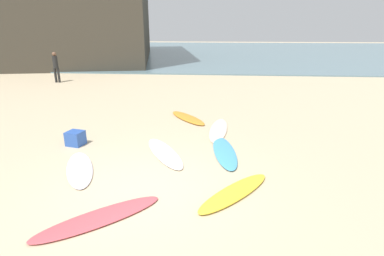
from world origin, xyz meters
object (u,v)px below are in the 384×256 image
object	(u,v)px
surfboard_3	(225,152)
surfboard_1	(80,169)
surfboard_0	(235,192)
surfboard_2	(218,130)
beach_cooler	(75,138)
surfboard_4	(188,118)
surfboard_5	(100,218)
surfboard_6	(164,153)
beachgoer_near	(56,66)

from	to	relation	value
surfboard_3	surfboard_1	bearing A→B (deg)	-167.00
surfboard_0	surfboard_1	distance (m)	3.69
surfboard_2	beach_cooler	size ratio (longest dim) A/B	5.45
surfboard_1	surfboard_4	bearing A→B (deg)	37.36
surfboard_3	surfboard_4	distance (m)	3.28
surfboard_5	beach_cooler	bearing A→B (deg)	171.10
surfboard_6	beachgoer_near	xyz separation A→B (m)	(-8.12, 9.97, 0.97)
surfboard_1	surfboard_2	world-z (taller)	surfboard_2
surfboard_2	surfboard_5	xyz separation A→B (m)	(-2.11, -4.89, -0.00)
surfboard_0	surfboard_6	distance (m)	2.58
beachgoer_near	surfboard_2	bearing A→B (deg)	-39.73
surfboard_1	surfboard_6	xyz separation A→B (m)	(1.85, 1.10, -0.00)
surfboard_3	beachgoer_near	distance (m)	13.85
surfboard_1	beachgoer_near	bearing A→B (deg)	93.87
surfboard_4	beach_cooler	distance (m)	4.05
surfboard_1	beachgoer_near	size ratio (longest dim) A/B	1.14
surfboard_2	beachgoer_near	size ratio (longest dim) A/B	1.35
surfboard_1	surfboard_2	size ratio (longest dim) A/B	0.85
surfboard_0	surfboard_2	xyz separation A→B (m)	(-0.31, 3.86, -0.00)
beachgoer_near	beach_cooler	distance (m)	11.04
surfboard_2	beachgoer_near	bearing A→B (deg)	-34.65
surfboard_4	surfboard_1	bearing A→B (deg)	-153.64
surfboard_1	surfboard_4	distance (m)	4.80
surfboard_6	beachgoer_near	distance (m)	12.90
surfboard_5	surfboard_1	bearing A→B (deg)	173.63
surfboard_3	beachgoer_near	bearing A→B (deg)	127.68
surfboard_3	beachgoer_near	world-z (taller)	beachgoer_near
surfboard_5	beachgoer_near	size ratio (longest dim) A/B	1.30
surfboard_4	beachgoer_near	world-z (taller)	beachgoer_near
surfboard_0	surfboard_3	bearing A→B (deg)	134.63
surfboard_0	surfboard_3	distance (m)	2.05
surfboard_2	beach_cooler	distance (m)	4.36
surfboard_2	surfboard_5	size ratio (longest dim) A/B	1.04
surfboard_0	surfboard_2	distance (m)	3.87
surfboard_4	beach_cooler	bearing A→B (deg)	-173.73
surfboard_0	beach_cooler	distance (m)	4.96
surfboard_6	surfboard_1	bearing A→B (deg)	2.45
surfboard_6	beach_cooler	size ratio (longest dim) A/B	5.08
surfboard_5	beach_cooler	distance (m)	3.88
surfboard_0	beachgoer_near	xyz separation A→B (m)	(-9.88, 11.86, 0.96)
surfboard_0	beachgoer_near	bearing A→B (deg)	170.01
surfboard_2	surfboard_4	distance (m)	1.64
surfboard_5	surfboard_6	bearing A→B (deg)	127.90
surfboard_0	surfboard_5	size ratio (longest dim) A/B	0.92
surfboard_6	beachgoer_near	world-z (taller)	beachgoer_near
surfboard_1	surfboard_3	world-z (taller)	surfboard_3
surfboard_0	surfboard_2	world-z (taller)	surfboard_0
surfboard_0	surfboard_5	world-z (taller)	surfboard_0
surfboard_1	surfboard_6	world-z (taller)	same
surfboard_5	surfboard_3	bearing A→B (deg)	104.41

